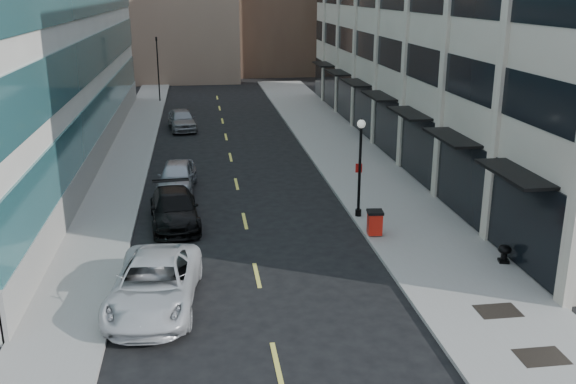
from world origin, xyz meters
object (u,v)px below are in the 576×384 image
object	(u,v)px
traffic_signal	(156,41)
sign_post	(358,180)
trash_bin	(375,222)
car_silver_sedan	(177,176)
car_white_van	(154,284)
car_grey_sedan	(182,119)
lamppost	(360,159)
car_black_pickup	(174,209)
urn_planter	(505,252)

from	to	relation	value
traffic_signal	sign_post	bearing A→B (deg)	-72.50
trash_bin	traffic_signal	bearing A→B (deg)	112.32
car_silver_sedan	trash_bin	bearing A→B (deg)	-39.04
car_white_van	car_silver_sedan	world-z (taller)	car_white_van
car_grey_sedan	lamppost	bearing A→B (deg)	-75.92
car_white_van	car_silver_sedan	bearing A→B (deg)	93.47
car_black_pickup	trash_bin	distance (m)	9.07
traffic_signal	car_silver_sedan	world-z (taller)	traffic_signal
car_white_van	car_black_pickup	world-z (taller)	car_white_van
car_silver_sedan	lamppost	bearing A→B (deg)	-29.42
car_silver_sedan	car_grey_sedan	distance (m)	15.72
car_black_pickup	trash_bin	size ratio (longest dim) A/B	4.76
car_white_van	sign_post	bearing A→B (deg)	46.31
traffic_signal	car_white_van	xyz separation A→B (m)	(1.86, -42.00, -4.89)
car_white_van	car_grey_sedan	distance (m)	29.00
trash_bin	lamppost	xyz separation A→B (m)	(-0.10, 2.46, 2.16)
car_grey_sedan	car_silver_sedan	bearing A→B (deg)	-97.55
car_silver_sedan	urn_planter	xyz separation A→B (m)	(12.80, -11.74, -0.21)
car_white_van	trash_bin	xyz separation A→B (m)	(9.04, 5.10, -0.10)
traffic_signal	trash_bin	bearing A→B (deg)	-73.54
traffic_signal	car_black_pickup	distance (m)	34.44
car_white_van	urn_planter	bearing A→B (deg)	11.98
car_silver_sedan	lamppost	xyz separation A→B (m)	(8.50, -5.72, 2.10)
car_silver_sedan	car_black_pickup	bearing A→B (deg)	-85.49
car_grey_sedan	lamppost	distance (m)	23.16
car_black_pickup	car_silver_sedan	xyz separation A→B (m)	(0.00, 5.28, 0.04)
traffic_signal	car_grey_sedan	world-z (taller)	traffic_signal
traffic_signal	car_grey_sedan	xyz separation A→B (m)	(2.30, -13.00, -4.92)
lamppost	sign_post	size ratio (longest dim) A/B	1.76
car_white_van	car_black_pickup	bearing A→B (deg)	92.23
car_black_pickup	urn_planter	size ratio (longest dim) A/B	7.32
urn_planter	traffic_signal	bearing A→B (deg)	110.46
car_black_pickup	car_grey_sedan	world-z (taller)	car_grey_sedan
car_silver_sedan	lamppost	distance (m)	10.46
car_silver_sedan	trash_bin	size ratio (longest dim) A/B	4.28
car_grey_sedan	sign_post	xyz separation A→B (m)	(8.50, -21.24, 1.04)
sign_post	urn_planter	xyz separation A→B (m)	(4.30, -6.22, -1.26)
car_silver_sedan	urn_planter	world-z (taller)	car_silver_sedan
lamppost	sign_post	world-z (taller)	lamppost
car_white_van	lamppost	bearing A→B (deg)	45.60
traffic_signal	car_silver_sedan	xyz separation A→B (m)	(2.30, -28.72, -4.92)
car_silver_sedan	lamppost	world-z (taller)	lamppost
car_black_pickup	sign_post	xyz separation A→B (m)	(8.50, -0.24, 1.09)
car_silver_sedan	trash_bin	xyz separation A→B (m)	(8.60, -8.18, -0.06)
car_white_van	urn_planter	size ratio (longest dim) A/B	8.44
lamppost	car_white_van	bearing A→B (deg)	-139.76
car_white_van	sign_post	xyz separation A→B (m)	(8.94, 7.76, 1.01)
car_black_pickup	car_silver_sedan	bearing A→B (deg)	85.04
traffic_signal	lamppost	xyz separation A→B (m)	(10.80, -34.44, -2.82)
lamppost	sign_post	xyz separation A→B (m)	(-0.00, 0.19, -1.06)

